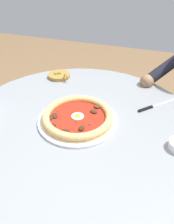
{
  "coord_description": "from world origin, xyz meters",
  "views": [
    {
      "loc": [
        -0.26,
        0.63,
        1.28
      ],
      "look_at": [
        -0.03,
        -0.04,
        0.76
      ],
      "focal_mm": 34.82,
      "sensor_mm": 36.0,
      "label": 1
    }
  ],
  "objects_px": {
    "pizza_on_plate": "(77,118)",
    "steak_knife": "(152,107)",
    "dining_table": "(79,145)",
    "olive_pan": "(59,75)"
  },
  "relations": [
    {
      "from": "steak_knife",
      "to": "olive_pan",
      "type": "bearing_deg",
      "value": -14.57
    },
    {
      "from": "dining_table",
      "to": "olive_pan",
      "type": "relative_size",
      "value": 7.56
    },
    {
      "from": "dining_table",
      "to": "steak_knife",
      "type": "relative_size",
      "value": 6.15
    },
    {
      "from": "pizza_on_plate",
      "to": "steak_knife",
      "type": "xyz_separation_m",
      "value": [
        -0.27,
        -0.2,
        -0.02
      ]
    },
    {
      "from": "pizza_on_plate",
      "to": "olive_pan",
      "type": "xyz_separation_m",
      "value": [
        0.23,
        -0.32,
        -0.01
      ]
    },
    {
      "from": "pizza_on_plate",
      "to": "steak_knife",
      "type": "height_order",
      "value": "pizza_on_plate"
    },
    {
      "from": "pizza_on_plate",
      "to": "olive_pan",
      "type": "height_order",
      "value": "olive_pan"
    },
    {
      "from": "dining_table",
      "to": "olive_pan",
      "type": "xyz_separation_m",
      "value": [
        0.23,
        -0.32,
        0.14
      ]
    },
    {
      "from": "dining_table",
      "to": "pizza_on_plate",
      "type": "relative_size",
      "value": 3.12
    },
    {
      "from": "pizza_on_plate",
      "to": "olive_pan",
      "type": "relative_size",
      "value": 2.42
    }
  ]
}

